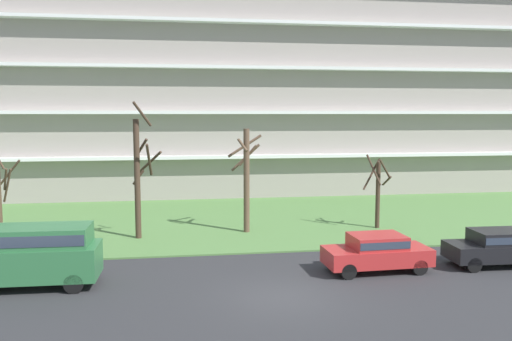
# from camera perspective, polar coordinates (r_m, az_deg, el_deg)

# --- Properties ---
(ground) EXTENTS (160.00, 160.00, 0.00)m
(ground) POSITION_cam_1_polar(r_m,az_deg,el_deg) (19.63, 2.91, -13.50)
(ground) COLOR #2D2D30
(grass_lawn_strip) EXTENTS (80.00, 16.00, 0.08)m
(grass_lawn_strip) POSITION_cam_1_polar(r_m,az_deg,el_deg) (32.98, -1.96, -5.32)
(grass_lawn_strip) COLOR #547F42
(grass_lawn_strip) RESTS_ON ground
(apartment_building) EXTENTS (54.29, 11.67, 20.07)m
(apartment_building) POSITION_cam_1_polar(r_m,az_deg,el_deg) (45.75, -3.98, 10.45)
(apartment_building) COLOR #9E938C
(apartment_building) RESTS_ON ground
(tree_left) EXTENTS (1.60, 2.15, 7.22)m
(tree_left) POSITION_cam_1_polar(r_m,az_deg,el_deg) (28.19, -12.52, -0.40)
(tree_left) COLOR #423023
(tree_left) RESTS_ON ground
(tree_center) EXTENTS (1.93, 1.55, 5.79)m
(tree_center) POSITION_cam_1_polar(r_m,az_deg,el_deg) (29.07, -1.05, -0.57)
(tree_center) COLOR brown
(tree_center) RESTS_ON ground
(tree_right) EXTENTS (1.52, 1.57, 4.31)m
(tree_right) POSITION_cam_1_polar(r_m,az_deg,el_deg) (30.89, 13.00, -2.01)
(tree_right) COLOR #423023
(tree_right) RESTS_ON ground
(sedan_black_near_left) EXTENTS (4.46, 1.95, 1.57)m
(sedan_black_near_left) POSITION_cam_1_polar(r_m,az_deg,el_deg) (25.44, 24.69, -7.43)
(sedan_black_near_left) COLOR black
(sedan_black_near_left) RESTS_ON ground
(van_green_center_left) EXTENTS (5.24, 2.11, 2.36)m
(van_green_center_left) POSITION_cam_1_polar(r_m,az_deg,el_deg) (21.99, -23.38, -8.05)
(van_green_center_left) COLOR #2D6B3D
(van_green_center_left) RESTS_ON ground
(sedan_red_center_right) EXTENTS (4.47, 1.97, 1.57)m
(sedan_red_center_right) POSITION_cam_1_polar(r_m,az_deg,el_deg) (22.92, 12.91, -8.47)
(sedan_red_center_right) COLOR #B22828
(sedan_red_center_right) RESTS_ON ground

